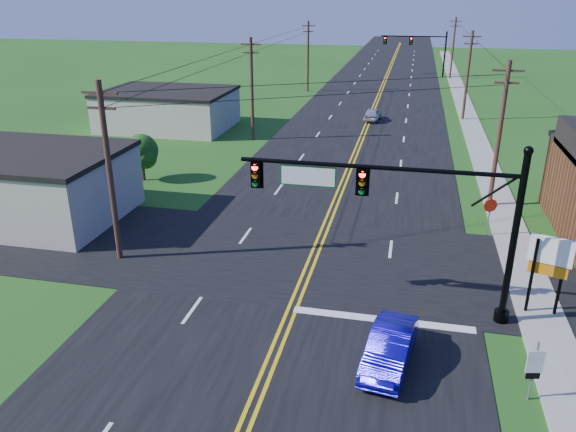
% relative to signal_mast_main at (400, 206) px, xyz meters
% --- Properties ---
extents(ground, '(260.00, 260.00, 0.00)m').
position_rel_signal_mast_main_xyz_m(ground, '(-4.34, -8.00, -4.75)').
color(ground, '#1D4B15').
rests_on(ground, ground).
extents(road_main, '(16.00, 220.00, 0.04)m').
position_rel_signal_mast_main_xyz_m(road_main, '(-4.34, 42.00, -4.73)').
color(road_main, black).
rests_on(road_main, ground).
extents(road_cross, '(70.00, 10.00, 0.04)m').
position_rel_signal_mast_main_xyz_m(road_cross, '(-4.34, 4.00, -4.73)').
color(road_cross, black).
rests_on(road_cross, ground).
extents(sidewalk, '(2.00, 160.00, 0.08)m').
position_rel_signal_mast_main_xyz_m(sidewalk, '(6.16, 32.00, -4.71)').
color(sidewalk, gray).
rests_on(sidewalk, ground).
extents(signal_mast_main, '(11.30, 0.60, 7.48)m').
position_rel_signal_mast_main_xyz_m(signal_mast_main, '(0.00, 0.00, 0.00)').
color(signal_mast_main, black).
rests_on(signal_mast_main, ground).
extents(signal_mast_far, '(10.98, 0.60, 7.48)m').
position_rel_signal_mast_main_xyz_m(signal_mast_far, '(0.10, 72.00, -0.20)').
color(signal_mast_far, black).
rests_on(signal_mast_far, ground).
extents(cream_bldg_near, '(10.20, 8.20, 4.10)m').
position_rel_signal_mast_main_xyz_m(cream_bldg_near, '(-21.34, 6.00, -2.69)').
color(cream_bldg_near, beige).
rests_on(cream_bldg_near, ground).
extents(cream_bldg_far, '(12.20, 9.20, 3.70)m').
position_rel_signal_mast_main_xyz_m(cream_bldg_far, '(-23.34, 30.00, -2.89)').
color(cream_bldg_far, beige).
rests_on(cream_bldg_far, ground).
extents(utility_pole_left_a, '(1.80, 0.28, 9.00)m').
position_rel_signal_mast_main_xyz_m(utility_pole_left_a, '(-13.84, 2.00, -0.03)').
color(utility_pole_left_a, '#352118').
rests_on(utility_pole_left_a, ground).
extents(utility_pole_left_b, '(1.80, 0.28, 9.00)m').
position_rel_signal_mast_main_xyz_m(utility_pole_left_b, '(-13.84, 27.00, -0.03)').
color(utility_pole_left_b, '#352118').
rests_on(utility_pole_left_b, ground).
extents(utility_pole_left_c, '(1.80, 0.28, 9.00)m').
position_rel_signal_mast_main_xyz_m(utility_pole_left_c, '(-13.84, 54.00, -0.03)').
color(utility_pole_left_c, '#352118').
rests_on(utility_pole_left_c, ground).
extents(utility_pole_right_a, '(1.80, 0.28, 9.00)m').
position_rel_signal_mast_main_xyz_m(utility_pole_right_a, '(5.46, 14.00, -0.03)').
color(utility_pole_right_a, '#352118').
rests_on(utility_pole_right_a, ground).
extents(utility_pole_right_b, '(1.80, 0.28, 9.00)m').
position_rel_signal_mast_main_xyz_m(utility_pole_right_b, '(5.46, 40.00, -0.03)').
color(utility_pole_right_b, '#352118').
rests_on(utility_pole_right_b, ground).
extents(utility_pole_right_c, '(1.80, 0.28, 9.00)m').
position_rel_signal_mast_main_xyz_m(utility_pole_right_c, '(5.46, 70.00, -0.03)').
color(utility_pole_right_c, '#352118').
rests_on(utility_pole_right_c, ground).
extents(tree_left, '(2.40, 2.40, 3.37)m').
position_rel_signal_mast_main_xyz_m(tree_left, '(-18.34, 14.00, -2.59)').
color(tree_left, '#352118').
rests_on(tree_left, ground).
extents(blue_car, '(2.05, 4.34, 1.37)m').
position_rel_signal_mast_main_xyz_m(blue_car, '(0.07, -3.93, -4.06)').
color(blue_car, '#0F0692').
rests_on(blue_car, ground).
extents(distant_car, '(1.75, 3.88, 1.29)m').
position_rel_signal_mast_main_xyz_m(distant_car, '(-3.81, 37.46, -4.10)').
color(distant_car, '#BABBBF').
rests_on(distant_car, ground).
extents(route_sign, '(0.56, 0.15, 2.26)m').
position_rel_signal_mast_main_xyz_m(route_sign, '(4.76, -4.84, -3.43)').
color(route_sign, slate).
rests_on(route_sign, ground).
extents(stop_sign, '(0.77, 0.27, 2.22)m').
position_rel_signal_mast_main_xyz_m(stop_sign, '(4.79, 8.98, -3.15)').
color(stop_sign, slate).
rests_on(stop_sign, ground).
extents(pylon_sign, '(1.70, 0.79, 3.52)m').
position_rel_signal_mast_main_xyz_m(pylon_sign, '(6.16, 1.00, -2.18)').
color(pylon_sign, black).
rests_on(pylon_sign, ground).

